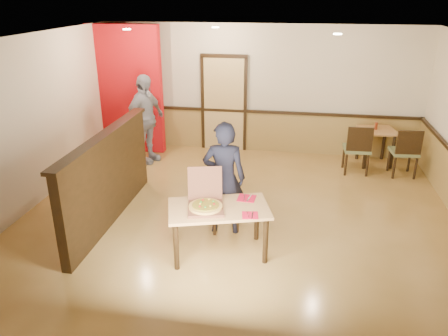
# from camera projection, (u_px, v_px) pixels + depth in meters

# --- Properties ---
(floor) EXTENTS (7.00, 7.00, 0.00)m
(floor) POSITION_uv_depth(u_px,v_px,m) (237.00, 223.00, 6.94)
(floor) COLOR #B89047
(floor) RESTS_ON ground
(ceiling) EXTENTS (7.00, 7.00, 0.00)m
(ceiling) POSITION_uv_depth(u_px,v_px,m) (239.00, 41.00, 5.88)
(ceiling) COLOR black
(ceiling) RESTS_ON wall_back
(wall_back) EXTENTS (7.00, 0.00, 7.00)m
(wall_back) POSITION_uv_depth(u_px,v_px,m) (260.00, 90.00, 9.60)
(wall_back) COLOR beige
(wall_back) RESTS_ON floor
(wall_left) EXTENTS (0.00, 7.00, 7.00)m
(wall_left) POSITION_uv_depth(u_px,v_px,m) (21.00, 128.00, 6.96)
(wall_left) COLOR beige
(wall_left) RESTS_ON floor
(wainscot_back) EXTENTS (7.00, 0.04, 0.90)m
(wainscot_back) POSITION_uv_depth(u_px,v_px,m) (259.00, 131.00, 9.94)
(wainscot_back) COLOR olive
(wainscot_back) RESTS_ON floor
(chair_rail_back) EXTENTS (7.00, 0.06, 0.06)m
(chair_rail_back) POSITION_uv_depth(u_px,v_px,m) (259.00, 112.00, 9.74)
(chair_rail_back) COLOR black
(chair_rail_back) RESTS_ON wall_back
(back_door) EXTENTS (0.90, 0.06, 2.10)m
(back_door) POSITION_uv_depth(u_px,v_px,m) (224.00, 104.00, 9.83)
(back_door) COLOR tan
(back_door) RESTS_ON wall_back
(booth_partition) EXTENTS (0.20, 3.10, 1.44)m
(booth_partition) POSITION_uv_depth(u_px,v_px,m) (108.00, 177.00, 6.79)
(booth_partition) COLOR black
(booth_partition) RESTS_ON floor
(red_accent_panel) EXTENTS (1.60, 0.20, 2.78)m
(red_accent_panel) POSITION_uv_depth(u_px,v_px,m) (127.00, 90.00, 9.60)
(red_accent_panel) COLOR #B20C12
(red_accent_panel) RESTS_ON floor
(spot_a) EXTENTS (0.14, 0.14, 0.02)m
(spot_a) POSITION_uv_depth(u_px,v_px,m) (127.00, 29.00, 7.89)
(spot_a) COLOR #FFF1B2
(spot_a) RESTS_ON ceiling
(spot_b) EXTENTS (0.14, 0.14, 0.02)m
(spot_b) POSITION_uv_depth(u_px,v_px,m) (215.00, 27.00, 8.30)
(spot_b) COLOR #FFF1B2
(spot_b) RESTS_ON ceiling
(spot_c) EXTENTS (0.14, 0.14, 0.02)m
(spot_c) POSITION_uv_depth(u_px,v_px,m) (338.00, 34.00, 7.04)
(spot_c) COLOR #FFF1B2
(spot_c) RESTS_ON ceiling
(main_table) EXTENTS (1.51, 1.13, 0.72)m
(main_table) POSITION_uv_depth(u_px,v_px,m) (219.00, 214.00, 5.92)
(main_table) COLOR tan
(main_table) RESTS_ON floor
(diner_chair) EXTENTS (0.56, 0.56, 0.87)m
(diner_chair) POSITION_uv_depth(u_px,v_px,m) (223.00, 198.00, 6.69)
(diner_chair) COLOR #606C3F
(diner_chair) RESTS_ON floor
(side_chair_left) EXTENTS (0.52, 0.52, 1.01)m
(side_chair_left) POSITION_uv_depth(u_px,v_px,m) (357.00, 147.00, 8.62)
(side_chair_left) COLOR #606C3F
(side_chair_left) RESTS_ON floor
(side_chair_right) EXTENTS (0.53, 0.53, 0.99)m
(side_chair_right) POSITION_uv_depth(u_px,v_px,m) (405.00, 151.00, 8.48)
(side_chair_right) COLOR #606C3F
(side_chair_right) RESTS_ON floor
(side_table) EXTENTS (0.82, 0.82, 0.76)m
(side_table) POSITION_uv_depth(u_px,v_px,m) (376.00, 137.00, 9.11)
(side_table) COLOR tan
(side_table) RESTS_ON floor
(diner) EXTENTS (0.67, 0.48, 1.74)m
(diner) POSITION_uv_depth(u_px,v_px,m) (224.00, 179.00, 6.41)
(diner) COLOR black
(diner) RESTS_ON floor
(passerby) EXTENTS (0.82, 1.19, 1.87)m
(passerby) POSITION_uv_depth(u_px,v_px,m) (145.00, 119.00, 9.10)
(passerby) COLOR gray
(passerby) RESTS_ON floor
(pizza_box) EXTENTS (0.58, 0.64, 0.50)m
(pizza_box) POSITION_uv_depth(u_px,v_px,m) (206.00, 204.00, 5.84)
(pizza_box) COLOR brown
(pizza_box) RESTS_ON main_table
(pizza) EXTENTS (0.59, 0.59, 0.03)m
(pizza) POSITION_uv_depth(u_px,v_px,m) (206.00, 206.00, 5.80)
(pizza) COLOR gold
(pizza) RESTS_ON pizza_box
(napkin_near) EXTENTS (0.24, 0.24, 0.01)m
(napkin_near) POSITION_uv_depth(u_px,v_px,m) (250.00, 215.00, 5.67)
(napkin_near) COLOR red
(napkin_near) RESTS_ON main_table
(napkin_far) EXTENTS (0.26, 0.26, 0.01)m
(napkin_far) POSITION_uv_depth(u_px,v_px,m) (247.00, 198.00, 6.13)
(napkin_far) COLOR red
(napkin_far) RESTS_ON main_table
(condiment) EXTENTS (0.06, 0.06, 0.15)m
(condiment) POSITION_uv_depth(u_px,v_px,m) (376.00, 126.00, 9.02)
(condiment) COLOR maroon
(condiment) RESTS_ON side_table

